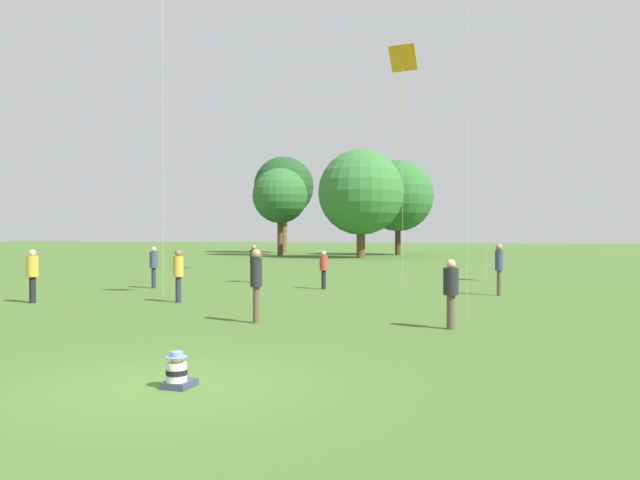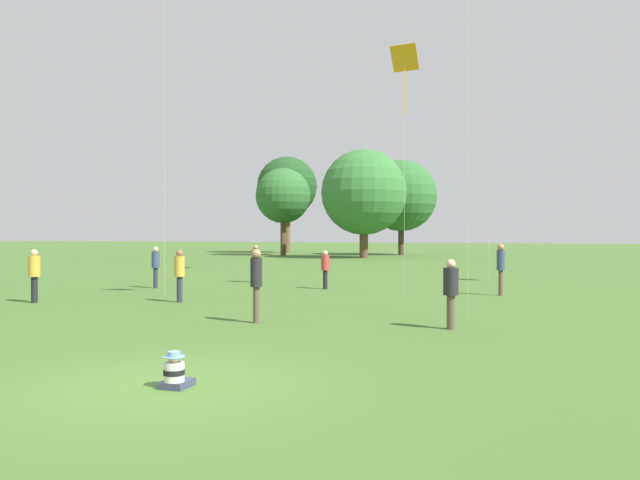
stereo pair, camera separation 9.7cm
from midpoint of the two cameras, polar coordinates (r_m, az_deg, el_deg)
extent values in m
plane|color=#426628|center=(9.57, -13.66, -12.77)|extent=(300.00, 300.00, 0.00)
cube|color=#383D56|center=(9.41, -12.64, -12.69)|extent=(0.38, 0.47, 0.10)
cylinder|color=silver|center=(9.30, -12.90, -11.67)|extent=(0.30, 0.30, 0.27)
cylinder|color=black|center=(9.30, -12.90, -11.67)|extent=(0.31, 0.31, 0.08)
sphere|color=#DBAD89|center=(9.26, -12.90, -10.39)|extent=(0.18, 0.18, 0.18)
cylinder|color=#6B8ED1|center=(9.26, -12.91, -10.36)|extent=(0.31, 0.31, 0.01)
cylinder|color=#6B8ED1|center=(9.25, -12.91, -10.14)|extent=(0.18, 0.18, 0.08)
cylinder|color=#282D42|center=(20.62, -12.59, -4.44)|extent=(0.18, 0.18, 0.83)
cylinder|color=gold|center=(20.57, -12.59, -2.37)|extent=(0.34, 0.34, 0.66)
sphere|color=brown|center=(20.55, -12.59, -1.19)|extent=(0.23, 0.23, 0.23)
cylinder|color=black|center=(24.98, 0.59, -3.65)|extent=(0.25, 0.25, 0.75)
cylinder|color=#B23833|center=(24.94, 0.59, -2.10)|extent=(0.45, 0.45, 0.60)
sphere|color=#DBAD89|center=(24.93, 0.59, -1.21)|extent=(0.20, 0.20, 0.20)
cylinder|color=black|center=(21.98, -24.54, -4.16)|extent=(0.25, 0.25, 0.84)
cylinder|color=gold|center=(21.94, -24.55, -2.20)|extent=(0.45, 0.45, 0.66)
sphere|color=#DBAD89|center=(21.92, -24.55, -1.08)|extent=(0.23, 0.23, 0.23)
cylinder|color=brown|center=(23.27, 16.31, -3.79)|extent=(0.22, 0.22, 0.91)
cylinder|color=#334260|center=(23.22, 16.31, -1.78)|extent=(0.41, 0.41, 0.72)
sphere|color=#A37556|center=(23.21, 16.32, -0.64)|extent=(0.25, 0.25, 0.25)
cylinder|color=black|center=(28.58, -5.80, -3.04)|extent=(0.21, 0.21, 0.83)
cylinder|color=#232328|center=(28.54, -5.80, -1.55)|extent=(0.37, 0.37, 0.66)
sphere|color=#A37556|center=(28.53, -5.80, -0.69)|extent=(0.23, 0.23, 0.23)
cylinder|color=#282D42|center=(26.26, -14.70, -3.38)|extent=(0.22, 0.22, 0.83)
cylinder|color=#334260|center=(26.22, -14.70, -1.75)|extent=(0.40, 0.40, 0.66)
sphere|color=#DBAD89|center=(26.20, -14.70, -0.83)|extent=(0.22, 0.22, 0.22)
cylinder|color=brown|center=(15.56, -5.67, -5.93)|extent=(0.20, 0.20, 0.90)
cylinder|color=#232328|center=(15.49, -5.67, -2.97)|extent=(0.36, 0.36, 0.71)
sphere|color=#A37556|center=(15.47, -5.67, -1.27)|extent=(0.24, 0.24, 0.24)
cylinder|color=brown|center=(14.80, 12.06, -6.47)|extent=(0.26, 0.26, 0.79)
cylinder|color=#232328|center=(14.73, 12.06, -3.72)|extent=(0.48, 0.48, 0.63)
sphere|color=#DBAD89|center=(14.71, 12.06, -2.15)|extent=(0.22, 0.22, 0.22)
cylinder|color=#BCB7A8|center=(30.76, 15.30, 16.60)|extent=(0.01, 0.01, 21.43)
cylinder|color=#BCB7A8|center=(23.62, -13.95, 18.83)|extent=(0.01, 0.01, 19.23)
cube|color=orange|center=(24.90, 7.85, 16.18)|extent=(1.07, 0.64, 0.89)
cylinder|color=orange|center=(24.58, 7.84, 13.27)|extent=(0.02, 0.02, 1.88)
cylinder|color=#BCB7A8|center=(24.08, 7.83, 5.92)|extent=(0.01, 0.01, 8.91)
cylinder|color=#BCB7A8|center=(17.32, 13.57, 18.63)|extent=(0.01, 0.01, 15.16)
cylinder|color=brown|center=(73.13, -2.99, 1.10)|extent=(0.73, 0.73, 5.84)
sphere|color=#1E471E|center=(73.33, -2.99, 4.90)|extent=(7.03, 7.03, 7.03)
cylinder|color=brown|center=(57.38, 4.07, 0.29)|extent=(0.79, 0.79, 3.90)
sphere|color=#337033|center=(57.51, 4.08, 4.39)|extent=(7.88, 7.88, 7.88)
cylinder|color=#473323|center=(65.91, 7.46, 0.44)|extent=(0.59, 0.59, 4.18)
sphere|color=#2D662D|center=(66.03, 7.47, 4.04)|extent=(7.48, 7.48, 7.48)
cylinder|color=brown|center=(64.11, -3.34, 0.63)|extent=(0.56, 0.56, 4.60)
sphere|color=#2D662D|center=(64.23, -3.35, 4.07)|extent=(5.67, 5.67, 5.67)
camera|label=1|loc=(0.05, -89.82, 0.00)|focal=35.00mm
camera|label=2|loc=(0.05, 90.18, 0.00)|focal=35.00mm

